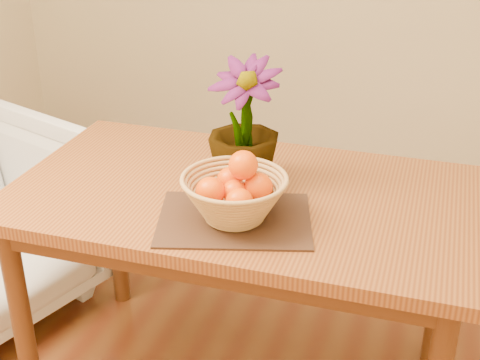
% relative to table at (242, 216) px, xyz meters
% --- Properties ---
extents(table, '(1.40, 0.80, 0.75)m').
position_rel_table_xyz_m(table, '(0.00, 0.00, 0.00)').
color(table, brown).
rests_on(table, floor).
extents(placemat, '(0.49, 0.41, 0.01)m').
position_rel_table_xyz_m(placemat, '(0.03, -0.18, 0.09)').
color(placemat, '#3C2216').
rests_on(placemat, table).
extents(wicker_basket, '(0.29, 0.29, 0.12)m').
position_rel_table_xyz_m(wicker_basket, '(0.03, -0.18, 0.15)').
color(wicker_basket, tan).
rests_on(wicker_basket, placemat).
extents(orange_pile, '(0.20, 0.19, 0.14)m').
position_rel_table_xyz_m(orange_pile, '(0.04, -0.17, 0.20)').
color(orange_pile, '#F05203').
rests_on(orange_pile, wicker_basket).
extents(potted_plant, '(0.24, 0.24, 0.39)m').
position_rel_table_xyz_m(potted_plant, '(-0.01, 0.05, 0.28)').
color(potted_plant, '#164E16').
rests_on(potted_plant, table).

